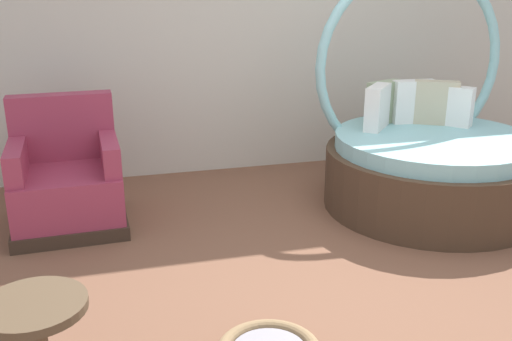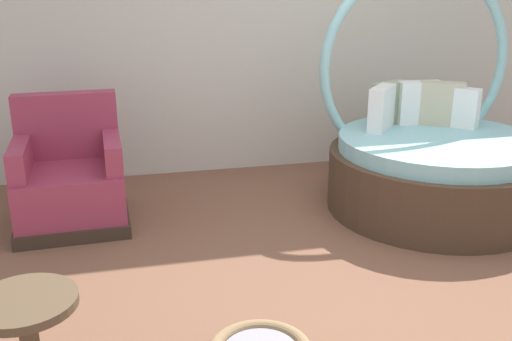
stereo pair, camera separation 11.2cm
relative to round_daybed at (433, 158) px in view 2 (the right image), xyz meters
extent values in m
cube|color=brown|center=(-1.05, -1.03, -0.41)|extent=(8.00, 8.00, 0.02)
cylinder|color=#473323|center=(0.00, -0.07, -0.16)|extent=(1.68, 1.68, 0.48)
cylinder|color=#8CC6CC|center=(0.00, -0.07, 0.14)|extent=(1.55, 1.55, 0.12)
torus|color=#8CC6CC|center=(0.00, 0.40, 0.68)|extent=(1.68, 0.08, 1.68)
cube|color=white|center=(0.30, 0.19, 0.36)|extent=(0.30, 0.32, 0.32)
cube|color=#BCB293|center=(0.18, 0.26, 0.38)|extent=(0.37, 0.28, 0.36)
cube|color=white|center=(0.03, 0.35, 0.38)|extent=(0.36, 0.15, 0.36)
cube|color=#93A37F|center=(-0.20, 0.41, 0.37)|extent=(0.37, 0.25, 0.35)
cube|color=white|center=(-0.35, 0.24, 0.37)|extent=(0.32, 0.34, 0.35)
cube|color=#38281E|center=(-2.79, 0.28, -0.35)|extent=(0.83, 0.83, 0.10)
cube|color=#99334C|center=(-2.79, 0.28, -0.13)|extent=(0.79, 0.79, 0.34)
cube|color=#99334C|center=(-2.80, 0.59, 0.29)|extent=(0.77, 0.19, 0.50)
cube|color=#99334C|center=(-3.11, 0.26, 0.15)|extent=(0.15, 0.69, 0.22)
cube|color=#99334C|center=(-2.47, 0.29, 0.15)|extent=(0.15, 0.69, 0.22)
cylinder|color=brown|center=(-2.83, -1.70, 0.10)|extent=(0.44, 0.44, 0.04)
camera|label=1|loc=(-2.48, -3.94, 1.39)|focal=40.80mm
camera|label=2|loc=(-2.37, -3.97, 1.39)|focal=40.80mm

